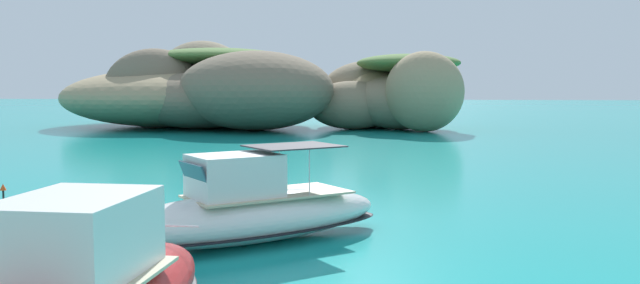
% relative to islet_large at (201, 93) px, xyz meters
% --- Properties ---
extents(islet_large, '(36.67, 31.90, 9.84)m').
position_rel_islet_large_xyz_m(islet_large, '(0.00, 0.00, 0.00)').
color(islet_large, '#756651').
rests_on(islet_large, ground).
extents(islet_small, '(16.60, 19.37, 7.81)m').
position_rel_islet_large_xyz_m(islet_small, '(19.97, -0.45, -0.17)').
color(islet_small, '#84755B').
rests_on(islet_small, ground).
extents(motorboat_white, '(8.48, 7.41, 2.73)m').
position_rel_islet_large_xyz_m(motorboat_white, '(15.94, -51.35, -2.81)').
color(motorboat_white, white).
rests_on(motorboat_white, ground).
extents(channel_buoy, '(0.56, 0.56, 1.48)m').
position_rel_islet_large_xyz_m(channel_buoy, '(8.13, -50.65, -3.34)').
color(channel_buoy, '#E54C19').
rests_on(channel_buoy, ground).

